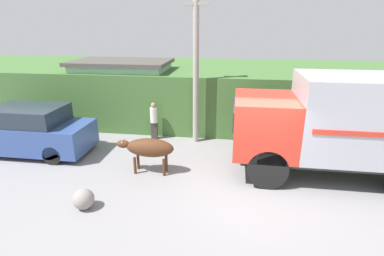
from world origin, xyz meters
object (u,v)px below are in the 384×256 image
(brown_cow, at_px, (149,148))
(utility_pole, at_px, (196,65))
(roadside_rock, at_px, (84,199))
(parked_suv, at_px, (28,131))
(pedestrian_on_hill, at_px, (154,119))
(cargo_truck, at_px, (345,123))

(brown_cow, distance_m, utility_pole, 3.81)
(utility_pole, relative_size, roadside_rock, 10.85)
(parked_suv, bearing_deg, roadside_rock, -43.09)
(parked_suv, height_order, pedestrian_on_hill, parked_suv)
(pedestrian_on_hill, bearing_deg, cargo_truck, 157.95)
(brown_cow, bearing_deg, roadside_rock, -108.65)
(brown_cow, bearing_deg, utility_pole, 77.55)
(cargo_truck, xyz_separation_m, roadside_rock, (-6.99, -2.79, -1.49))
(pedestrian_on_hill, bearing_deg, brown_cow, 99.58)
(utility_pole, bearing_deg, pedestrian_on_hill, 179.22)
(brown_cow, distance_m, pedestrian_on_hill, 2.97)
(brown_cow, xyz_separation_m, pedestrian_on_hill, (-0.62, 2.91, 0.01))
(brown_cow, distance_m, parked_suv, 4.87)
(brown_cow, relative_size, parked_suv, 0.41)
(parked_suv, bearing_deg, brown_cow, -13.56)
(cargo_truck, bearing_deg, parked_suv, 179.01)
(cargo_truck, relative_size, pedestrian_on_hill, 4.01)
(parked_suv, xyz_separation_m, roadside_rock, (3.66, -3.08, -0.57))
(cargo_truck, distance_m, roadside_rock, 7.67)
(cargo_truck, bearing_deg, brown_cow, -173.59)
(cargo_truck, xyz_separation_m, utility_pole, (-4.77, 2.28, 1.30))
(brown_cow, relative_size, utility_pole, 0.31)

